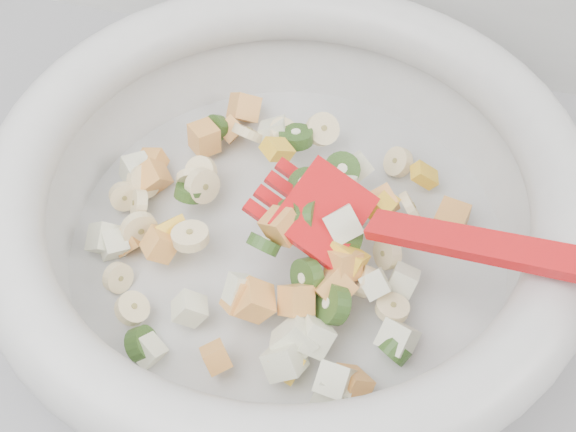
# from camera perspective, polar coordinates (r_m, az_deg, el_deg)

# --- Properties ---
(mixing_bowl) EXTENTS (0.48, 0.42, 0.16)m
(mixing_bowl) POSITION_cam_1_polar(r_m,az_deg,el_deg) (0.52, 0.00, 0.98)
(mixing_bowl) COLOR silver
(mixing_bowl) RESTS_ON counter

